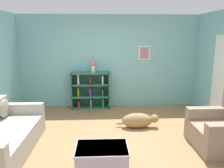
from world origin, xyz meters
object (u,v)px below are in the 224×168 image
object	(u,v)px
recliner_chair	(224,129)
coffee_table	(102,158)
bookshelf	(91,91)
couch	(0,138)
dog	(139,120)
vase	(93,66)

from	to	relation	value
recliner_chair	coffee_table	distance (m)	2.32
bookshelf	recliner_chair	xyz separation A→B (m)	(2.54, -2.41, -0.15)
coffee_table	couch	bearing A→B (deg)	160.74
bookshelf	recliner_chair	world-z (taller)	recliner_chair
bookshelf	dog	bearing A→B (deg)	-52.15
bookshelf	coffee_table	distance (m)	3.08
coffee_table	dog	bearing A→B (deg)	62.83
bookshelf	dog	size ratio (longest dim) A/B	1.11
bookshelf	coffee_table	world-z (taller)	bookshelf
recliner_chair	dog	size ratio (longest dim) A/B	1.07
vase	bookshelf	bearing A→B (deg)	162.10
couch	dog	distance (m)	2.77
coffee_table	vase	bearing A→B (deg)	94.42
recliner_chair	vase	size ratio (longest dim) A/B	3.34
couch	recliner_chair	bearing A→B (deg)	0.46
recliner_chair	coffee_table	size ratio (longest dim) A/B	1.33
couch	bookshelf	distance (m)	2.85
vase	coffee_table	bearing A→B (deg)	-85.58
bookshelf	dog	distance (m)	1.88
bookshelf	dog	world-z (taller)	bookshelf
couch	bookshelf	xyz separation A→B (m)	(1.45, 2.44, 0.22)
vase	recliner_chair	bearing A→B (deg)	-44.06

